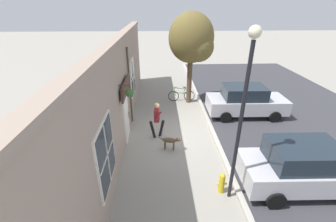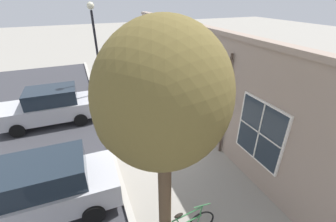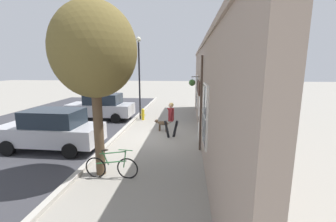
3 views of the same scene
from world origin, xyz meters
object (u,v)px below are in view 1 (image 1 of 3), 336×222
(leaning_bicycle, at_px, (181,95))
(fire_hydrant, at_px, (222,183))
(pedestrian_walking, at_px, (157,117))
(parked_car_nearest_curb, at_px, (305,167))
(dog_on_leash, at_px, (171,141))
(parked_car_mid_block, at_px, (245,101))
(street_lamp, at_px, (244,101))
(street_tree_by_curb, at_px, (193,40))

(leaning_bicycle, height_order, fire_hydrant, leaning_bicycle)
(pedestrian_walking, distance_m, fire_hydrant, 4.26)
(fire_hydrant, bearing_deg, parked_car_nearest_curb, 2.23)
(dog_on_leash, height_order, parked_car_nearest_curb, parked_car_nearest_curb)
(leaning_bicycle, bearing_deg, parked_car_mid_block, -33.61)
(dog_on_leash, relative_size, fire_hydrant, 1.33)
(fire_hydrant, bearing_deg, dog_on_leash, 122.00)
(leaning_bicycle, distance_m, parked_car_mid_block, 4.10)
(dog_on_leash, relative_size, leaning_bicycle, 0.59)
(dog_on_leash, bearing_deg, parked_car_nearest_curb, -29.01)
(leaning_bicycle, xyz_separation_m, street_lamp, (0.83, -8.19, 3.09))
(street_tree_by_curb, bearing_deg, leaning_bicycle, 151.62)
(pedestrian_walking, bearing_deg, parked_car_mid_block, 23.37)
(parked_car_mid_block, xyz_separation_m, fire_hydrant, (-2.78, -5.74, -0.48))
(parked_car_nearest_curb, distance_m, street_lamp, 3.67)
(parked_car_nearest_curb, height_order, street_lamp, street_lamp)
(parked_car_nearest_curb, bearing_deg, dog_on_leash, 150.99)
(pedestrian_walking, height_order, street_lamp, street_lamp)
(dog_on_leash, bearing_deg, parked_car_mid_block, 36.19)
(pedestrian_walking, relative_size, parked_car_mid_block, 0.41)
(street_tree_by_curb, distance_m, leaning_bicycle, 3.57)
(fire_hydrant, bearing_deg, parked_car_mid_block, 64.16)
(pedestrian_walking, bearing_deg, fire_hydrant, -58.78)
(parked_car_mid_block, distance_m, fire_hydrant, 6.39)
(street_tree_by_curb, distance_m, fire_hydrant, 8.45)
(dog_on_leash, height_order, parked_car_mid_block, parked_car_mid_block)
(parked_car_nearest_curb, xyz_separation_m, fire_hydrant, (-2.80, -0.11, -0.48))
(street_tree_by_curb, xyz_separation_m, fire_hydrant, (0.06, -7.69, -3.49))
(fire_hydrant, bearing_deg, street_tree_by_curb, 90.46)
(leaning_bicycle, distance_m, parked_car_nearest_curb, 8.60)
(parked_car_mid_block, height_order, street_lamp, street_lamp)
(pedestrian_walking, height_order, fire_hydrant, pedestrian_walking)
(leaning_bicycle, distance_m, street_lamp, 8.80)
(street_tree_by_curb, distance_m, parked_car_mid_block, 4.58)
(pedestrian_walking, bearing_deg, parked_car_nearest_curb, -35.00)
(street_tree_by_curb, xyz_separation_m, parked_car_nearest_curb, (2.86, -7.58, -3.01))
(parked_car_nearest_curb, bearing_deg, parked_car_mid_block, 90.21)
(leaning_bicycle, relative_size, street_lamp, 0.32)
(dog_on_leash, bearing_deg, pedestrian_walking, 119.28)
(parked_car_nearest_curb, height_order, parked_car_mid_block, same)
(pedestrian_walking, height_order, parked_car_nearest_curb, pedestrian_walking)
(dog_on_leash, relative_size, parked_car_nearest_curb, 0.24)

